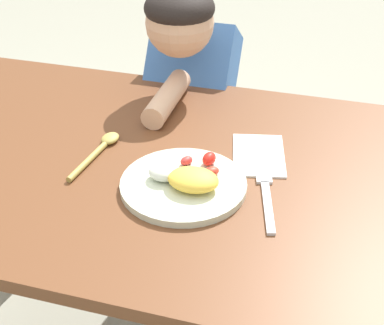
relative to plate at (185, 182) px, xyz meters
name	(u,v)px	position (x,y,z in m)	size (l,w,h in m)	color
dining_table	(149,203)	(-0.10, 0.07, -0.12)	(1.29, 0.75, 0.71)	brown
plate	(185,182)	(0.00, 0.00, 0.00)	(0.24, 0.24, 0.05)	beige
fork	(266,195)	(0.15, 0.02, -0.01)	(0.07, 0.22, 0.01)	silver
spoon	(100,148)	(-0.21, 0.08, -0.01)	(0.04, 0.19, 0.02)	#A89647
person	(193,136)	(-0.13, 0.51, -0.22)	(0.22, 0.46, 0.96)	navy
napkin	(259,155)	(0.11, 0.15, -0.01)	(0.10, 0.16, 0.00)	white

